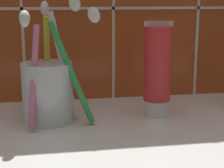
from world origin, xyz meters
TOP-DOWN VIEW (x-y plane):
  - sink_counter at (0.00, 0.00)cm, footprint 63.81×36.99cm
  - toothbrush_cup at (-10.35, 6.40)cm, footprint 12.65×14.77cm
  - toothpaste_tube at (6.55, 6.35)cm, footprint 4.44×4.23cm

SIDE VIEW (x-z plane):
  - sink_counter at x=0.00cm, z-range 0.00..2.00cm
  - toothbrush_cup at x=-10.35cm, z-range -2.08..16.66cm
  - toothpaste_tube at x=6.55cm, z-range 1.94..16.84cm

